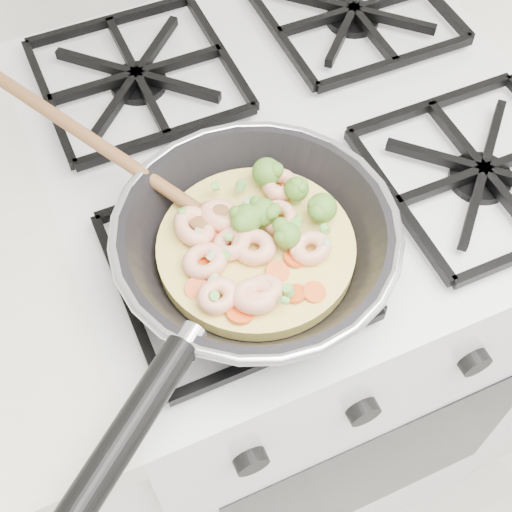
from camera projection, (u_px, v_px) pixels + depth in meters
name	position (u px, v px, depth m)	size (l,w,h in m)	color
stove	(287.00, 312.00, 1.21)	(0.60, 0.60, 0.92)	white
skillet	(252.00, 244.00, 0.68)	(0.39, 0.48, 0.10)	black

